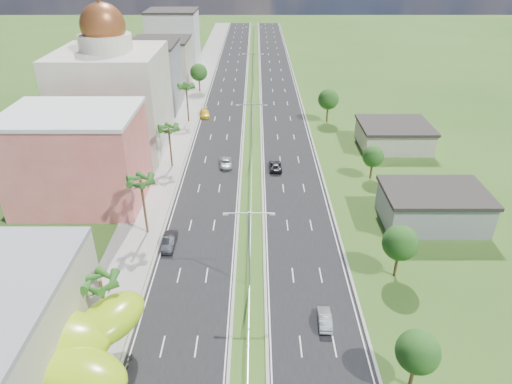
{
  "coord_description": "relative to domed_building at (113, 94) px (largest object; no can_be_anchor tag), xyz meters",
  "views": [
    {
      "loc": [
        0.81,
        -35.1,
        38.61
      ],
      "look_at": [
        0.82,
        22.0,
        7.0
      ],
      "focal_mm": 32.0,
      "sensor_mm": 36.0,
      "label": 1
    }
  ],
  "objects": [
    {
      "name": "ground",
      "position": [
        28.0,
        -55.0,
        -11.35
      ],
      "size": [
        500.0,
        500.0,
        0.0
      ],
      "primitive_type": "plane",
      "color": "#2D5119",
      "rests_on": "ground"
    },
    {
      "name": "road_left",
      "position": [
        20.5,
        35.0,
        -11.33
      ],
      "size": [
        11.0,
        260.0,
        0.04
      ],
      "primitive_type": "cube",
      "color": "black",
      "rests_on": "ground"
    },
    {
      "name": "road_right",
      "position": [
        35.5,
        35.0,
        -11.33
      ],
      "size": [
        11.0,
        260.0,
        0.04
      ],
      "primitive_type": "cube",
      "color": "black",
      "rests_on": "ground"
    },
    {
      "name": "sidewalk_left",
      "position": [
        11.0,
        35.0,
        -11.29
      ],
      "size": [
        7.0,
        260.0,
        0.12
      ],
      "primitive_type": "cube",
      "color": "gray",
      "rests_on": "ground"
    },
    {
      "name": "median_guardrail",
      "position": [
        28.0,
        16.99,
        -10.74
      ],
      "size": [
        0.1,
        216.06,
        0.76
      ],
      "color": "gray",
      "rests_on": "ground"
    },
    {
      "name": "streetlight_median_b",
      "position": [
        28.0,
        -45.0,
        -4.61
      ],
      "size": [
        6.04,
        0.25,
        11.0
      ],
      "color": "gray",
      "rests_on": "ground"
    },
    {
      "name": "streetlight_median_c",
      "position": [
        28.0,
        -5.0,
        -4.61
      ],
      "size": [
        6.04,
        0.25,
        11.0
      ],
      "color": "gray",
      "rests_on": "ground"
    },
    {
      "name": "streetlight_median_d",
      "position": [
        28.0,
        40.0,
        -4.61
      ],
      "size": [
        6.04,
        0.25,
        11.0
      ],
      "color": "gray",
      "rests_on": "ground"
    },
    {
      "name": "streetlight_median_e",
      "position": [
        28.0,
        85.0,
        -4.61
      ],
      "size": [
        6.04,
        0.25,
        11.0
      ],
      "color": "gray",
      "rests_on": "ground"
    },
    {
      "name": "lime_canopy",
      "position": [
        8.0,
        -59.0,
        -6.36
      ],
      "size": [
        18.0,
        15.0,
        7.4
      ],
      "color": "#8FBB12",
      "rests_on": "ground"
    },
    {
      "name": "pink_shophouse",
      "position": [
        0.0,
        -23.0,
        -3.85
      ],
      "size": [
        20.0,
        15.0,
        15.0
      ],
      "primitive_type": "cube",
      "color": "#D35856",
      "rests_on": "ground"
    },
    {
      "name": "domed_building",
      "position": [
        0.0,
        0.0,
        0.0
      ],
      "size": [
        20.0,
        20.0,
        28.7
      ],
      "color": "#BCB69C",
      "rests_on": "ground"
    },
    {
      "name": "midrise_grey",
      "position": [
        1.0,
        25.0,
        -3.35
      ],
      "size": [
        16.0,
        15.0,
        16.0
      ],
      "primitive_type": "cube",
      "color": "gray",
      "rests_on": "ground"
    },
    {
      "name": "midrise_beige",
      "position": [
        1.0,
        47.0,
        -4.85
      ],
      "size": [
        16.0,
        15.0,
        13.0
      ],
      "primitive_type": "cube",
      "color": "#BCB59A",
      "rests_on": "ground"
    },
    {
      "name": "midrise_white",
      "position": [
        1.0,
        70.0,
        -2.35
      ],
      "size": [
        16.0,
        15.0,
        18.0
      ],
      "primitive_type": "cube",
      "color": "silver",
      "rests_on": "ground"
    },
    {
      "name": "shed_near",
      "position": [
        56.0,
        -30.0,
        -8.85
      ],
      "size": [
        15.0,
        10.0,
        5.0
      ],
      "primitive_type": "cube",
      "color": "gray",
      "rests_on": "ground"
    },
    {
      "name": "shed_far",
      "position": [
        58.0,
        -0.0,
        -9.15
      ],
      "size": [
        14.0,
        12.0,
        4.4
      ],
      "primitive_type": "cube",
      "color": "#BCB59A",
      "rests_on": "ground"
    },
    {
      "name": "palm_tree_b",
      "position": [
        12.5,
        -53.0,
        -4.29
      ],
      "size": [
        3.6,
        3.6,
        8.1
      ],
      "color": "#47301C",
      "rests_on": "ground"
    },
    {
      "name": "palm_tree_c",
      "position": [
        12.5,
        -33.0,
        -2.85
      ],
      "size": [
        3.6,
        3.6,
        9.6
      ],
      "color": "#47301C",
      "rests_on": "ground"
    },
    {
      "name": "palm_tree_d",
      "position": [
        12.5,
        -10.0,
        -3.81
      ],
      "size": [
        3.6,
        3.6,
        8.6
      ],
      "color": "#47301C",
      "rests_on": "ground"
    },
    {
      "name": "palm_tree_e",
      "position": [
        12.5,
        15.0,
        -3.05
      ],
      "size": [
        3.6,
        3.6,
        9.4
      ],
      "color": "#47301C",
      "rests_on": "ground"
    },
    {
      "name": "leafy_tree_lfar",
      "position": [
        12.5,
        40.0,
        -5.78
      ],
      "size": [
        4.9,
        4.9,
        8.05
      ],
      "color": "#47301C",
      "rests_on": "ground"
    },
    {
      "name": "leafy_tree_ra",
      "position": [
        44.0,
        -60.0,
        -6.58
      ],
      "size": [
        4.2,
        4.2,
        6.9
      ],
      "color": "#47301C",
      "rests_on": "ground"
    },
    {
      "name": "leafy_tree_rb",
      "position": [
        47.0,
        -43.0,
        -6.18
      ],
      "size": [
        4.55,
        4.55,
        7.47
      ],
      "color": "#47301C",
      "rests_on": "ground"
    },
    {
      "name": "leafy_tree_rc",
      "position": [
        50.0,
        -15.0,
        -6.98
      ],
      "size": [
        3.85,
        3.85,
        6.33
      ],
      "color": "#47301C",
      "rests_on": "ground"
    },
    {
      "name": "leafy_tree_rd",
      "position": [
        46.0,
        15.0,
        -5.78
      ],
      "size": [
        4.9,
        4.9,
        8.05
      ],
      "color": "#47301C",
      "rests_on": "ground"
    },
    {
      "name": "car_dark_left",
      "position": [
        16.41,
        -36.51,
        -10.51
      ],
      "size": [
        1.72,
        4.9,
        1.61
      ],
      "primitive_type": "imported",
      "rotation": [
        0.0,
        0.0,
        -0.0
      ],
      "color": "black",
      "rests_on": "road_left"
    },
    {
      "name": "car_silver_mid_left",
      "position": [
        22.98,
        -10.02,
        -10.64
      ],
      "size": [
        2.71,
        5.06,
        1.35
      ],
      "primitive_type": "imported",
      "rotation": [
        0.0,
        0.0,
        0.1
      ],
      "color": "#A1A5A9",
      "rests_on": "road_left"
    },
    {
      "name": "car_yellow_far_left",
      "position": [
        16.01,
        18.73,
        -10.54
      ],
      "size": [
        3.05,
        5.65,
        1.56
      ],
      "primitive_type": "imported",
      "rotation": [
        0.0,
        0.0,
        0.17
      ],
      "color": "yellow",
      "rests_on": "road_left"
    },
    {
      "name": "car_silver_right",
      "position": [
        36.66,
        -51.59,
        -10.63
      ],
      "size": [
        1.62,
        4.22,
        1.37
      ],
      "primitive_type": "imported",
      "rotation": [
        0.0,
        0.0,
        3.1
      ],
      "color": "#97999E",
      "rests_on": "road_right"
    },
    {
      "name": "car_dark_far_right",
      "position": [
        32.57,
        -11.35,
        -10.61
      ],
      "size": [
        2.35,
        5.07,
        1.41
      ],
      "primitive_type": "imported",
      "rotation": [
        0.0,
        0.0,
        3.14
      ],
      "color": "black",
      "rests_on": "road_right"
    },
    {
      "name": "motorcycle",
      "position": [
        15.7,
        -57.4,
        -10.65
      ],
      "size": [
        0.74,
        2.1,
        1.33
      ],
      "primitive_type": "imported",
      "rotation": [
        0.0,
        0.0,
        -0.05
      ],
      "color": "black",
      "rests_on": "road_left"
    }
  ]
}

